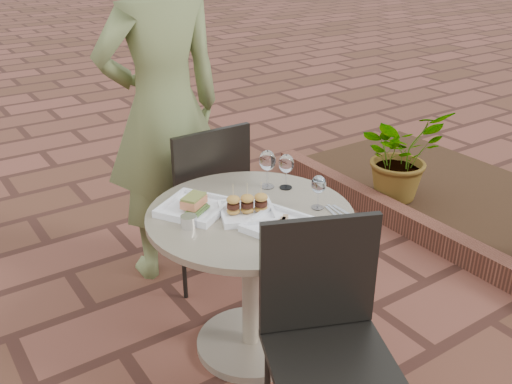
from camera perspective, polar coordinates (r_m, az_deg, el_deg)
ground at (r=2.75m, az=-1.31°, el=-17.28°), size 60.00×60.00×0.00m
cafe_table at (r=2.58m, az=-0.56°, el=-6.93°), size 0.90×0.90×0.73m
chair_far at (r=3.07m, az=-5.25°, el=-0.03°), size 0.44×0.44×0.93m
chair_near at (r=2.12m, az=6.94°, el=-13.05°), size 0.58×0.58×0.93m
diner at (r=3.08m, az=-9.24°, el=8.09°), size 0.72×0.49×1.93m
plate_salmon at (r=2.48m, az=-6.19°, el=-1.45°), size 0.36×0.36×0.07m
plate_sliders at (r=2.42m, az=-0.88°, el=-1.62°), size 0.30×0.30×0.15m
plate_tuna at (r=2.33m, az=2.43°, el=-3.33°), size 0.32×0.32×0.03m
wine_glass_right at (r=2.46m, az=6.28°, el=0.67°), size 0.07×0.07×0.15m
wine_glass_mid at (r=2.64m, az=1.15°, el=3.08°), size 0.08×0.08×0.18m
wine_glass_far at (r=2.64m, az=3.05°, el=2.77°), size 0.07×0.07×0.17m
steel_ramekin at (r=2.35m, az=-6.73°, el=-2.95°), size 0.09×0.09×0.05m
cutlery_set at (r=2.45m, az=8.64°, el=-2.34°), size 0.13×0.24×0.00m
planter_curb at (r=3.80m, az=16.82°, el=-3.90°), size 0.12×3.00×0.15m
mulch_bed at (r=4.34m, az=22.72°, el=-1.73°), size 1.30×3.00×0.06m
potted_plant_a at (r=4.14m, az=14.25°, el=3.71°), size 0.63×0.56×0.66m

